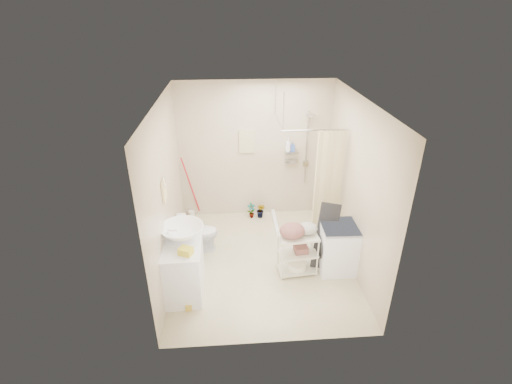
% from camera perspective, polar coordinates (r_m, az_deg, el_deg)
% --- Properties ---
extents(floor, '(3.20, 3.20, 0.00)m').
position_cam_1_polar(floor, '(6.12, 0.94, -10.68)').
color(floor, beige).
rests_on(floor, ground).
extents(ceiling, '(2.80, 3.20, 0.04)m').
position_cam_1_polar(ceiling, '(4.97, 1.17, 13.73)').
color(ceiling, silver).
rests_on(ceiling, ground).
extents(wall_back, '(2.80, 0.04, 2.60)m').
position_cam_1_polar(wall_back, '(6.88, -0.15, 6.26)').
color(wall_back, beige).
rests_on(wall_back, ground).
extents(wall_front, '(2.80, 0.04, 2.60)m').
position_cam_1_polar(wall_front, '(4.07, 3.08, -9.98)').
color(wall_front, beige).
rests_on(wall_front, ground).
extents(wall_left, '(0.04, 3.20, 2.60)m').
position_cam_1_polar(wall_left, '(5.48, -13.69, -0.25)').
color(wall_left, beige).
rests_on(wall_left, ground).
extents(wall_right, '(0.04, 3.20, 2.60)m').
position_cam_1_polar(wall_right, '(5.71, 15.18, 0.70)').
color(wall_right, beige).
rests_on(wall_right, ground).
extents(vanity, '(0.55, 0.96, 0.83)m').
position_cam_1_polar(vanity, '(5.46, -10.96, -11.09)').
color(vanity, white).
rests_on(vanity, ground).
extents(sink, '(0.74, 0.74, 0.21)m').
position_cam_1_polar(sink, '(5.22, -11.30, -6.10)').
color(sink, white).
rests_on(sink, vanity).
extents(counter_basket, '(0.21, 0.19, 0.09)m').
position_cam_1_polar(counter_basket, '(4.94, -10.76, -8.92)').
color(counter_basket, gold).
rests_on(counter_basket, vanity).
extents(floor_basket, '(0.32, 0.28, 0.15)m').
position_cam_1_polar(floor_basket, '(5.39, -9.95, -16.43)').
color(floor_basket, gold).
rests_on(floor_basket, ground).
extents(toilet, '(0.67, 0.42, 0.66)m').
position_cam_1_polar(toilet, '(6.28, -8.94, -6.28)').
color(toilet, silver).
rests_on(toilet, ground).
extents(mop, '(0.15, 0.15, 1.28)m').
position_cam_1_polar(mop, '(7.10, -10.24, 0.70)').
color(mop, red).
rests_on(mop, ground).
extents(potted_plant_a, '(0.19, 0.15, 0.31)m').
position_cam_1_polar(potted_plant_a, '(7.19, -0.73, -2.88)').
color(potted_plant_a, brown).
rests_on(potted_plant_a, ground).
extents(potted_plant_b, '(0.22, 0.22, 0.31)m').
position_cam_1_polar(potted_plant_b, '(7.19, 0.75, -2.85)').
color(potted_plant_b, brown).
rests_on(potted_plant_b, ground).
extents(hanging_towel, '(0.28, 0.03, 0.42)m').
position_cam_1_polar(hanging_towel, '(6.78, -1.42, 7.75)').
color(hanging_towel, beige).
rests_on(hanging_towel, wall_back).
extents(towel_ring, '(0.04, 0.22, 0.34)m').
position_cam_1_polar(towel_ring, '(5.23, -13.98, 0.41)').
color(towel_ring, '#EFD48B').
rests_on(towel_ring, wall_left).
extents(tp_holder, '(0.08, 0.12, 0.14)m').
position_cam_1_polar(tp_holder, '(5.80, -12.61, -5.10)').
color(tp_holder, white).
rests_on(tp_holder, wall_left).
extents(shower, '(1.10, 1.10, 2.10)m').
position_cam_1_polar(shower, '(6.58, 7.60, 2.66)').
color(shower, white).
rests_on(shower, ground).
extents(shampoo_bottle_a, '(0.12, 0.12, 0.25)m').
position_cam_1_polar(shampoo_bottle_a, '(6.81, 4.96, 7.22)').
color(shampoo_bottle_a, silver).
rests_on(shampoo_bottle_a, shower).
extents(shampoo_bottle_b, '(0.07, 0.07, 0.16)m').
position_cam_1_polar(shampoo_bottle_b, '(6.86, 5.66, 6.95)').
color(shampoo_bottle_b, '#3453A1').
rests_on(shampoo_bottle_b, shower).
extents(washing_machine, '(0.54, 0.56, 0.78)m').
position_cam_1_polar(washing_machine, '(5.90, 12.39, -8.33)').
color(washing_machine, white).
rests_on(washing_machine, ground).
extents(laundry_rack, '(0.61, 0.39, 0.80)m').
position_cam_1_polar(laundry_rack, '(5.72, 6.43, -8.92)').
color(laundry_rack, beige).
rests_on(laundry_rack, ground).
extents(ironing_board, '(0.32, 0.13, 1.09)m').
position_cam_1_polar(ironing_board, '(5.85, 10.67, -6.68)').
color(ironing_board, black).
rests_on(ironing_board, ground).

